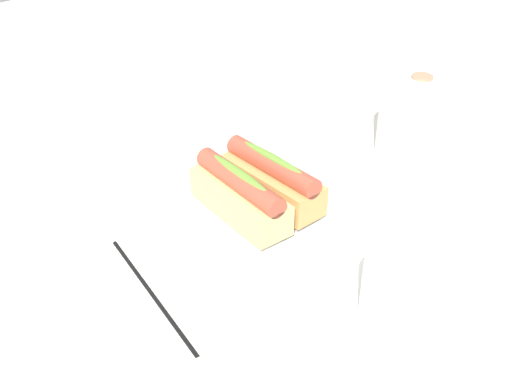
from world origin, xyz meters
name	(u,v)px	position (x,y,z in m)	size (l,w,h in m)	color
ground_plane	(260,222)	(0.00, 0.00, 0.00)	(2.40, 2.40, 0.00)	silver
serving_bowl	(256,214)	(0.00, -0.01, 0.02)	(0.27, 0.27, 0.03)	silver
hotdog_front	(240,195)	(0.00, -0.03, 0.06)	(0.15, 0.06, 0.06)	#DBB270
hotdog_back	(272,179)	(0.00, 0.02, 0.06)	(0.15, 0.05, 0.06)	tan
water_glass	(394,297)	(0.23, -0.02, 0.04)	(0.07, 0.07, 0.09)	white
paper_towel_roll	(416,119)	(0.03, 0.28, 0.07)	(0.11, 0.11, 0.13)	white
chopstick_near	(151,292)	(0.02, -0.18, 0.00)	(0.01, 0.01, 0.22)	black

